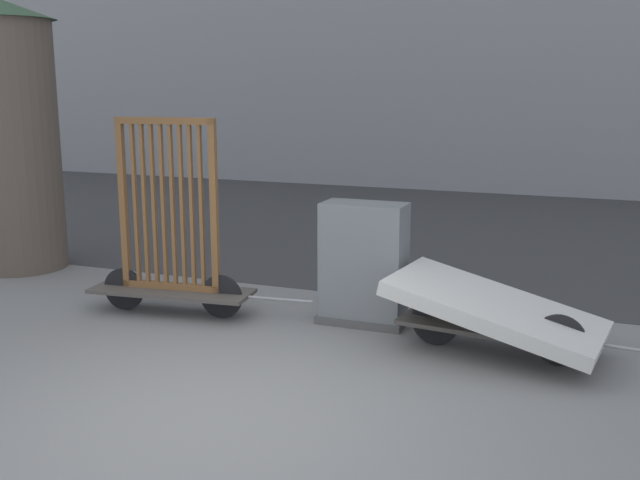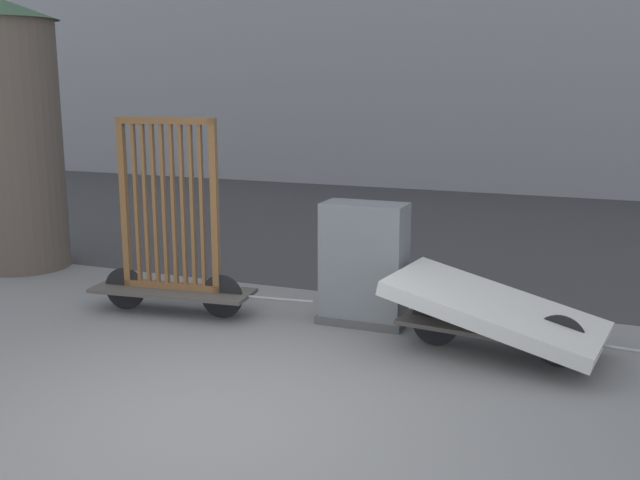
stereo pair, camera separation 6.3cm
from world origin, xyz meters
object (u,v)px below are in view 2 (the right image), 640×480
utility_cabinet (364,268)px  advertising_column (15,136)px  bike_cart_with_bedframe (171,249)px  bike_cart_with_mattress (496,312)px

utility_cabinet → advertising_column: size_ratio=0.36×
bike_cart_with_bedframe → bike_cart_with_mattress: 3.46m
bike_cart_with_bedframe → utility_cabinet: bike_cart_with_bedframe is taller
bike_cart_with_mattress → utility_cabinet: (-1.42, 0.46, 0.18)m
bike_cart_with_mattress → advertising_column: size_ratio=0.74×
utility_cabinet → bike_cart_with_bedframe: bearing=-167.1°
bike_cart_with_bedframe → bike_cart_with_mattress: bike_cart_with_bedframe is taller
advertising_column → bike_cart_with_bedframe: bearing=-19.2°
bike_cart_with_mattress → advertising_column: (-6.50, 1.06, 1.36)m
utility_cabinet → advertising_column: 5.24m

